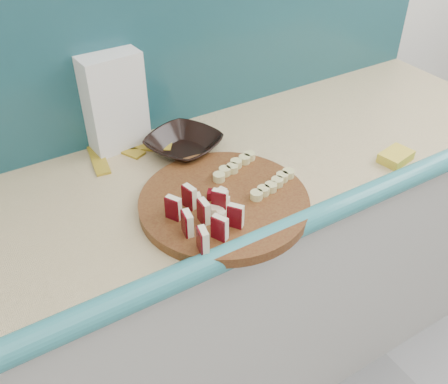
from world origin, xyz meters
TOP-DOWN VIEW (x-y plane):
  - kitchen_counter at (0.10, 1.50)m, footprint 2.20×0.63m
  - backsplash at (0.10, 1.79)m, footprint 2.20×0.02m
  - cutting_board at (0.15, 1.35)m, footprint 0.52×0.52m
  - apple_wedges at (0.06, 1.29)m, footprint 0.13×0.18m
  - apple_chunks at (0.13, 1.34)m, footprint 0.07×0.07m
  - banana_slices at (0.26, 1.38)m, footprint 0.19×0.19m
  - brown_bowl at (0.18, 1.62)m, footprint 0.26×0.26m
  - flour_bag at (0.04, 1.76)m, footprint 0.17×0.13m
  - sponge at (0.66, 1.27)m, footprint 0.10×0.08m
  - banana_peel at (0.03, 1.72)m, footprint 0.24×0.20m

SIDE VIEW (x-z plane):
  - kitchen_counter at x=0.10m, z-range 0.00..0.91m
  - banana_peel at x=0.03m, z-range 0.91..0.92m
  - cutting_board at x=0.15m, z-range 0.91..0.94m
  - sponge at x=0.66m, z-range 0.91..0.94m
  - brown_bowl at x=0.18m, z-range 0.91..0.96m
  - banana_slices at x=0.26m, z-range 0.94..0.95m
  - apple_chunks at x=0.13m, z-range 0.94..0.96m
  - apple_wedges at x=0.06m, z-range 0.94..0.99m
  - flour_bag at x=0.04m, z-range 0.91..1.18m
  - backsplash at x=0.10m, z-range 0.91..1.41m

